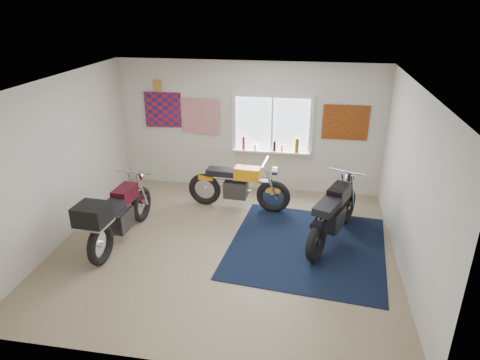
% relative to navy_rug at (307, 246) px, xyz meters
% --- Properties ---
extents(ground, '(5.50, 5.50, 0.00)m').
position_rel_navy_rug_xyz_m(ground, '(-1.34, -0.24, -0.01)').
color(ground, '#9E896B').
rests_on(ground, ground).
extents(room_shell, '(5.50, 5.50, 5.50)m').
position_rel_navy_rug_xyz_m(room_shell, '(-1.34, -0.24, 1.63)').
color(room_shell, white).
rests_on(room_shell, ground).
extents(navy_rug, '(2.75, 2.84, 0.01)m').
position_rel_navy_rug_xyz_m(navy_rug, '(0.00, 0.00, 0.00)').
color(navy_rug, black).
rests_on(navy_rug, ground).
extents(window_assembly, '(1.66, 0.17, 1.26)m').
position_rel_navy_rug_xyz_m(window_assembly, '(-0.84, 2.22, 1.36)').
color(window_assembly, white).
rests_on(window_assembly, room_shell).
extents(oil_bottles, '(1.18, 0.09, 0.30)m').
position_rel_navy_rug_xyz_m(oil_bottles, '(-0.76, 2.16, 1.02)').
color(oil_bottles, maroon).
rests_on(oil_bottles, window_assembly).
extents(flag_display, '(1.60, 0.10, 1.17)m').
position_rel_navy_rug_xyz_m(flag_display, '(-3.24, 2.24, 2.14)').
color(flag_display, red).
rests_on(flag_display, room_shell).
extents(triumph_poster, '(0.90, 0.03, 0.70)m').
position_rel_navy_rug_xyz_m(triumph_poster, '(0.61, 2.24, 1.54)').
color(triumph_poster, '#A54C14').
rests_on(triumph_poster, room_shell).
extents(yellow_triumph, '(2.04, 0.61, 1.03)m').
position_rel_navy_rug_xyz_m(yellow_triumph, '(-1.38, 1.23, 0.45)').
color(yellow_triumph, black).
rests_on(yellow_triumph, ground).
extents(black_chrome_bike, '(0.97, 2.02, 1.09)m').
position_rel_navy_rug_xyz_m(black_chrome_bike, '(0.40, 0.31, 0.47)').
color(black_chrome_bike, black).
rests_on(black_chrome_bike, navy_rug).
extents(maroon_tourer, '(0.65, 2.09, 1.06)m').
position_rel_navy_rug_xyz_m(maroon_tourer, '(-3.11, -0.46, 0.55)').
color(maroon_tourer, black).
rests_on(maroon_tourer, ground).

